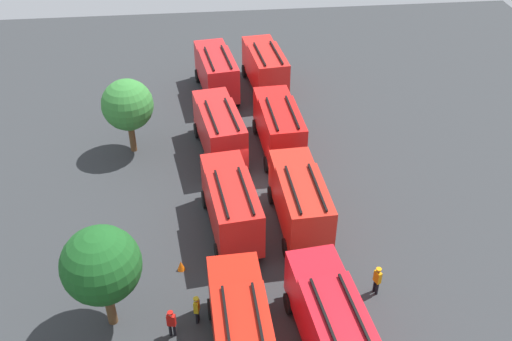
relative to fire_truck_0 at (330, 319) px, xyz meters
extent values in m
plane|color=#2D3033|center=(13.02, 2.08, -2.15)|extent=(63.52, 63.52, 0.00)
cube|color=red|center=(2.43, 0.27, -0.05)|extent=(2.46, 2.73, 2.60)
cube|color=#8C9EAD|center=(3.48, 0.39, 0.26)|extent=(0.31, 2.12, 1.46)
cube|color=red|center=(-1.04, -0.12, 0.10)|extent=(5.05, 3.01, 2.90)
cube|color=black|center=(-1.12, 0.57, 1.67)|extent=(4.31, 0.60, 0.12)
cube|color=black|center=(-0.97, -0.80, 1.67)|extent=(4.31, 0.60, 0.12)
cube|color=silver|center=(3.63, 0.40, -1.20)|extent=(0.46, 2.38, 0.28)
cylinder|color=black|center=(2.50, 1.48, -1.60)|extent=(1.13, 0.47, 1.10)
cylinder|color=black|center=(2.77, -0.90, -1.60)|extent=(1.13, 0.47, 1.10)
cube|color=red|center=(11.33, 0.05, -0.05)|extent=(2.32, 2.60, 2.60)
cube|color=#8C9EAD|center=(12.37, 0.10, 0.26)|extent=(0.18, 2.13, 1.46)
cube|color=red|center=(7.83, -0.12, 0.10)|extent=(4.92, 2.73, 2.90)
cube|color=black|center=(7.80, 0.56, 1.67)|extent=(4.32, 0.33, 0.12)
cube|color=black|center=(7.86, -0.81, 1.67)|extent=(4.32, 0.33, 0.12)
cube|color=silver|center=(12.52, 0.11, -1.20)|extent=(0.32, 2.38, 0.28)
cylinder|color=black|center=(11.47, 1.26, -1.60)|extent=(1.12, 0.40, 1.10)
cylinder|color=black|center=(11.58, -1.14, -1.60)|extent=(1.12, 0.40, 1.10)
cylinder|color=black|center=(6.57, 1.02, -1.60)|extent=(1.12, 0.40, 1.10)
cylinder|color=black|center=(6.69, -1.38, -1.60)|extent=(1.12, 0.40, 1.10)
cube|color=red|center=(19.58, 0.19, -0.05)|extent=(2.33, 2.62, 2.60)
cube|color=#8C9EAD|center=(20.63, 0.25, 0.26)|extent=(0.20, 2.13, 1.46)
cube|color=red|center=(16.09, 0.00, 0.10)|extent=(4.93, 2.76, 2.90)
cube|color=black|center=(16.05, 0.68, 1.67)|extent=(4.32, 0.36, 0.12)
cube|color=black|center=(16.13, -0.69, 1.67)|extent=(4.32, 0.36, 0.12)
cube|color=silver|center=(20.78, 0.26, -1.20)|extent=(0.33, 2.38, 0.28)
cylinder|color=black|center=(19.72, 1.40, -1.60)|extent=(1.12, 0.41, 1.10)
cylinder|color=black|center=(19.85, -1.00, -1.60)|extent=(1.12, 0.41, 1.10)
cylinder|color=black|center=(14.82, 1.13, -1.60)|extent=(1.12, 0.41, 1.10)
cylinder|color=black|center=(14.96, -1.27, -1.60)|extent=(1.12, 0.41, 1.10)
cube|color=red|center=(28.91, 0.19, -0.05)|extent=(2.46, 2.72, 2.60)
cube|color=#8C9EAD|center=(29.95, 0.30, 0.26)|extent=(0.31, 2.12, 1.46)
cube|color=red|center=(25.43, -0.18, 0.10)|extent=(5.04, 3.00, 2.90)
cube|color=black|center=(25.35, 0.50, 1.67)|extent=(4.31, 0.58, 0.12)
cube|color=black|center=(25.50, -0.87, 1.67)|extent=(4.31, 0.58, 0.12)
cube|color=silver|center=(30.10, 0.32, -1.20)|extent=(0.45, 2.38, 0.28)
cylinder|color=black|center=(28.98, 1.41, -1.60)|extent=(1.13, 0.47, 1.10)
cylinder|color=black|center=(29.23, -0.98, -1.60)|extent=(1.13, 0.47, 1.10)
cylinder|color=black|center=(24.10, 0.88, -1.60)|extent=(1.13, 0.47, 1.10)
cylinder|color=black|center=(24.36, -1.51, -1.60)|extent=(1.13, 0.47, 1.10)
cube|color=red|center=(2.37, 4.26, -0.05)|extent=(2.29, 2.58, 2.60)
cube|color=#8C9EAD|center=(3.42, 4.30, 0.26)|extent=(0.16, 2.13, 1.46)
cube|color=black|center=(-1.15, 4.81, 1.67)|extent=(4.32, 0.29, 0.12)
cube|color=black|center=(-1.10, 3.44, 1.67)|extent=(4.32, 0.29, 0.12)
cube|color=silver|center=(3.57, 4.31, -1.20)|extent=(0.29, 2.38, 0.28)
cylinder|color=black|center=(2.53, 5.47, -1.60)|extent=(1.11, 0.39, 1.10)
cylinder|color=black|center=(2.62, 3.07, -1.60)|extent=(1.11, 0.39, 1.10)
cube|color=red|center=(11.38, 4.26, -0.05)|extent=(2.48, 2.74, 2.60)
cube|color=#8C9EAD|center=(12.42, 4.38, 0.26)|extent=(0.33, 2.12, 1.46)
cube|color=red|center=(7.90, 3.86, 0.10)|extent=(5.06, 3.04, 2.90)
cube|color=black|center=(7.82, 4.54, 1.67)|extent=(4.30, 0.62, 0.12)
cube|color=black|center=(7.98, 3.17, 1.67)|extent=(4.30, 0.62, 0.12)
cube|color=silver|center=(12.57, 4.40, -1.20)|extent=(0.47, 2.38, 0.28)
cylinder|color=black|center=(11.43, 5.48, -1.60)|extent=(1.13, 0.48, 1.10)
cylinder|color=black|center=(11.71, 3.09, -1.60)|extent=(1.13, 0.48, 1.10)
cylinder|color=black|center=(6.57, 4.91, -1.60)|extent=(1.13, 0.48, 1.10)
cylinder|color=black|center=(6.85, 2.52, -1.60)|extent=(1.13, 0.48, 1.10)
cube|color=red|center=(19.64, 4.58, -0.05)|extent=(2.55, 2.80, 2.60)
cube|color=#8C9EAD|center=(20.68, 4.74, 0.26)|extent=(0.40, 2.11, 1.46)
cube|color=red|center=(16.18, 4.05, 0.10)|extent=(5.12, 3.19, 2.90)
cube|color=black|center=(16.08, 4.73, 1.67)|extent=(4.29, 0.77, 0.12)
cube|color=black|center=(16.28, 3.37, 1.67)|extent=(4.29, 0.77, 0.12)
cube|color=silver|center=(20.83, 4.76, -1.20)|extent=(0.56, 2.38, 0.28)
cylinder|color=black|center=(19.66, 5.80, -1.60)|extent=(1.14, 0.51, 1.10)
cylinder|color=black|center=(20.02, 3.42, -1.60)|extent=(1.14, 0.51, 1.10)
cylinder|color=black|center=(14.81, 5.06, -1.60)|extent=(1.14, 0.51, 1.10)
cylinder|color=black|center=(15.17, 2.69, -1.60)|extent=(1.14, 0.51, 1.10)
cube|color=red|center=(28.49, 4.31, -0.05)|extent=(2.52, 2.77, 2.60)
cube|color=#8C9EAD|center=(29.53, 4.45, 0.26)|extent=(0.37, 2.12, 1.46)
cube|color=red|center=(25.02, 3.84, 0.10)|extent=(5.09, 3.12, 2.90)
cube|color=black|center=(24.93, 4.52, 1.67)|extent=(4.30, 0.70, 0.12)
cube|color=black|center=(25.11, 3.16, 1.67)|extent=(4.30, 0.70, 0.12)
cube|color=silver|center=(29.67, 4.47, -1.20)|extent=(0.52, 2.38, 0.28)
cylinder|color=black|center=(28.52, 5.53, -1.60)|extent=(1.14, 0.49, 1.10)
cylinder|color=black|center=(28.85, 3.15, -1.60)|extent=(1.14, 0.49, 1.10)
cylinder|color=black|center=(23.67, 4.87, -1.60)|extent=(1.14, 0.49, 1.10)
cylinder|color=black|center=(23.99, 2.49, -1.60)|extent=(1.14, 0.49, 1.10)
cylinder|color=black|center=(2.41, 6.16, -1.76)|extent=(0.16, 0.16, 0.79)
cylinder|color=black|center=(2.21, 6.21, -1.76)|extent=(0.16, 0.16, 0.79)
cube|color=gold|center=(2.31, 6.19, -1.02)|extent=(0.46, 0.33, 0.69)
sphere|color=tan|center=(2.31, 6.19, -0.57)|extent=(0.22, 0.22, 0.22)
cylinder|color=gold|center=(2.31, 6.19, -0.48)|extent=(0.28, 0.28, 0.07)
cylinder|color=black|center=(1.54, 7.33, -1.76)|extent=(0.16, 0.16, 0.79)
cylinder|color=black|center=(1.59, 7.54, -1.76)|extent=(0.16, 0.16, 0.79)
cube|color=#B7140F|center=(1.56, 7.44, -1.03)|extent=(0.33, 0.46, 0.68)
sphere|color=tan|center=(1.56, 7.44, -0.57)|extent=(0.22, 0.22, 0.22)
cylinder|color=#B7140F|center=(1.56, 7.44, -0.48)|extent=(0.28, 0.28, 0.07)
cylinder|color=black|center=(3.15, -3.34, -1.74)|extent=(0.16, 0.16, 0.82)
cylinder|color=black|center=(3.35, -3.27, -1.74)|extent=(0.16, 0.16, 0.82)
cube|color=orange|center=(3.25, -3.31, -0.97)|extent=(0.48, 0.38, 0.72)
sphere|color=brown|center=(3.25, -3.31, -0.49)|extent=(0.23, 0.23, 0.23)
cylinder|color=orange|center=(3.25, -3.31, -0.40)|extent=(0.29, 0.29, 0.07)
cylinder|color=brown|center=(2.73, 10.47, -0.95)|extent=(0.48, 0.48, 2.40)
sphere|color=#19511E|center=(2.73, 10.47, 1.88)|extent=(3.84, 3.84, 3.84)
cylinder|color=brown|center=(18.34, 10.39, -1.03)|extent=(0.45, 0.45, 2.24)
sphere|color=#337A33|center=(18.34, 10.39, 1.60)|extent=(3.58, 3.58, 3.58)
cone|color=#F2600C|center=(6.02, 7.02, -1.84)|extent=(0.44, 0.44, 0.62)
camera|label=1|loc=(-17.40, 5.28, 21.64)|focal=41.06mm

